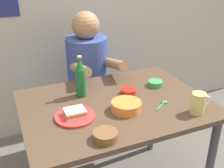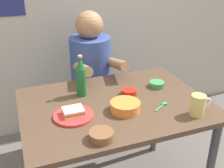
{
  "view_description": "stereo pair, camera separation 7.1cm",
  "coord_description": "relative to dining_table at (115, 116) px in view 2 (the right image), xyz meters",
  "views": [
    {
      "loc": [
        -0.59,
        -1.31,
        1.54
      ],
      "look_at": [
        0.0,
        0.05,
        0.84
      ],
      "focal_mm": 43.99,
      "sensor_mm": 36.0,
      "label": 1
    },
    {
      "loc": [
        -0.52,
        -1.33,
        1.54
      ],
      "look_at": [
        0.0,
        0.05,
        0.84
      ],
      "focal_mm": 43.99,
      "sensor_mm": 36.0,
      "label": 2
    }
  ],
  "objects": [
    {
      "name": "dining_table",
      "position": [
        0.0,
        0.0,
        0.0
      ],
      "size": [
        1.1,
        0.8,
        0.74
      ],
      "color": "#4C3828",
      "rests_on": "ground"
    },
    {
      "name": "stool",
      "position": [
        0.04,
        0.63,
        -0.3
      ],
      "size": [
        0.34,
        0.34,
        0.45
      ],
      "color": "#4C4C51",
      "rests_on": "ground"
    },
    {
      "name": "person_seated",
      "position": [
        0.04,
        0.62,
        0.12
      ],
      "size": [
        0.33,
        0.56,
        0.72
      ],
      "color": "#33478C",
      "rests_on": "stool"
    },
    {
      "name": "plate_orange",
      "position": [
        -0.27,
        -0.07,
        0.1
      ],
      "size": [
        0.22,
        0.22,
        0.01
      ],
      "primitive_type": "cylinder",
      "color": "red",
      "rests_on": "dining_table"
    },
    {
      "name": "sandwich",
      "position": [
        -0.27,
        -0.07,
        0.13
      ],
      "size": [
        0.11,
        0.09,
        0.04
      ],
      "color": "beige",
      "rests_on": "plate_orange"
    },
    {
      "name": "beer_mug",
      "position": [
        0.37,
        -0.29,
        0.15
      ],
      "size": [
        0.13,
        0.08,
        0.12
      ],
      "color": "#D1BC66",
      "rests_on": "dining_table"
    },
    {
      "name": "beer_bottle",
      "position": [
        -0.16,
        0.16,
        0.21
      ],
      "size": [
        0.06,
        0.06,
        0.26
      ],
      "color": "#19602D",
      "rests_on": "dining_table"
    },
    {
      "name": "soup_bowl_orange",
      "position": [
        0.02,
        -0.11,
        0.12
      ],
      "size": [
        0.17,
        0.17,
        0.05
      ],
      "color": "orange",
      "rests_on": "dining_table"
    },
    {
      "name": "sambal_bowl_red",
      "position": [
        0.12,
        0.07,
        0.11
      ],
      "size": [
        0.1,
        0.1,
        0.03
      ],
      "color": "#B21E14",
      "rests_on": "dining_table"
    },
    {
      "name": "dip_bowl_green",
      "position": [
        0.34,
        0.11,
        0.11
      ],
      "size": [
        0.1,
        0.1,
        0.03
      ],
      "color": "#388C4C",
      "rests_on": "dining_table"
    },
    {
      "name": "condiment_bowl_brown",
      "position": [
        -0.19,
        -0.31,
        0.12
      ],
      "size": [
        0.12,
        0.12,
        0.04
      ],
      "color": "brown",
      "rests_on": "dining_table"
    },
    {
      "name": "spoon",
      "position": [
        0.25,
        -0.13,
        0.1
      ],
      "size": [
        0.11,
        0.07,
        0.01
      ],
      "color": "#26A559",
      "rests_on": "dining_table"
    }
  ]
}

